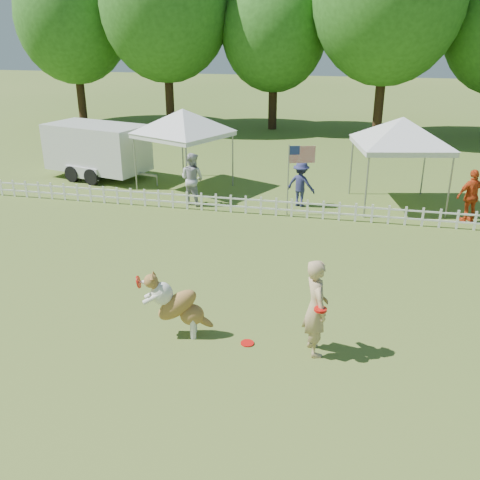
{
  "coord_description": "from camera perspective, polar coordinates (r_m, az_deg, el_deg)",
  "views": [
    {
      "loc": [
        2.23,
        -9.15,
        5.68
      ],
      "look_at": [
        -0.3,
        2.0,
        1.1
      ],
      "focal_mm": 40.0,
      "sensor_mm": 36.0,
      "label": 1
    }
  ],
  "objects": [
    {
      "name": "tree_center_left",
      "position": [
        32.08,
        3.65,
        20.39
      ],
      "size": [
        6.0,
        6.0,
        9.8
      ],
      "primitive_type": null,
      "color": "#255518",
      "rests_on": "ground"
    },
    {
      "name": "spectator_a",
      "position": [
        18.24,
        -5.12,
        6.51
      ],
      "size": [
        1.04,
        0.92,
        1.78
      ],
      "primitive_type": "imported",
      "rotation": [
        0.0,
        0.0,
        2.81
      ],
      "color": "#A5A5AA",
      "rests_on": "ground"
    },
    {
      "name": "tree_left",
      "position": [
        32.64,
        -7.9,
        22.2
      ],
      "size": [
        7.4,
        7.4,
        12.0
      ],
      "primitive_type": null,
      "color": "#255518",
      "rests_on": "ground"
    },
    {
      "name": "canopy_tent_left",
      "position": [
        20.09,
        -5.99,
        9.52
      ],
      "size": [
        3.68,
        3.68,
        2.87
      ],
      "primitive_type": null,
      "rotation": [
        0.0,
        0.0,
        -0.42
      ],
      "color": "silver",
      "rests_on": "ground"
    },
    {
      "name": "picket_fence",
      "position": [
        17.16,
        4.7,
        3.49
      ],
      "size": [
        22.0,
        0.08,
        0.6
      ],
      "primitive_type": null,
      "color": "white",
      "rests_on": "ground"
    },
    {
      "name": "spectator_c",
      "position": [
        17.94,
        23.48,
        4.33
      ],
      "size": [
        1.06,
        0.76,
        1.67
      ],
      "primitive_type": "imported",
      "rotation": [
        0.0,
        0.0,
        3.55
      ],
      "color": "#C43F17",
      "rests_on": "ground"
    },
    {
      "name": "canopy_tent_right",
      "position": [
        18.68,
        16.55,
        7.86
      ],
      "size": [
        3.35,
        3.35,
        2.91
      ],
      "primitive_type": null,
      "rotation": [
        0.0,
        0.0,
        0.21
      ],
      "color": "silver",
      "rests_on": "ground"
    },
    {
      "name": "handler",
      "position": [
        9.87,
        8.1,
        -7.15
      ],
      "size": [
        0.68,
        0.8,
        1.87
      ],
      "primitive_type": "imported",
      "rotation": [
        0.0,
        0.0,
        1.97
      ],
      "color": "tan",
      "rests_on": "ground"
    },
    {
      "name": "tree_far_left",
      "position": [
        35.59,
        -17.28,
        20.64
      ],
      "size": [
        6.6,
        6.6,
        11.0
      ],
      "primitive_type": null,
      "color": "#255518",
      "rests_on": "ground"
    },
    {
      "name": "tree_center_right",
      "position": [
        30.16,
        15.45,
        22.29
      ],
      "size": [
        7.6,
        7.6,
        12.6
      ],
      "primitive_type": null,
      "color": "#255518",
      "rests_on": "ground"
    },
    {
      "name": "ground",
      "position": [
        10.99,
        -0.78,
        -9.27
      ],
      "size": [
        120.0,
        120.0,
        0.0
      ],
      "primitive_type": "plane",
      "color": "#34571B",
      "rests_on": "ground"
    },
    {
      "name": "cargo_trailer",
      "position": [
        22.27,
        -14.96,
        9.19
      ],
      "size": [
        5.31,
        3.31,
        2.17
      ],
      "primitive_type": null,
      "rotation": [
        0.0,
        0.0,
        -0.25
      ],
      "color": "silver",
      "rests_on": "ground"
    },
    {
      "name": "frisbee_on_turf",
      "position": [
        10.47,
        0.79,
        -10.94
      ],
      "size": [
        0.34,
        0.34,
        0.02
      ],
      "primitive_type": "cylinder",
      "rotation": [
        0.0,
        0.0,
        -0.4
      ],
      "color": "red",
      "rests_on": "ground"
    },
    {
      "name": "spectator_b",
      "position": [
        18.12,
        6.51,
        5.95
      ],
      "size": [
        1.12,
        0.85,
        1.53
      ],
      "primitive_type": "imported",
      "rotation": [
        0.0,
        0.0,
        2.82
      ],
      "color": "navy",
      "rests_on": "ground"
    },
    {
      "name": "flag_pole",
      "position": [
        17.06,
        5.15,
        6.34
      ],
      "size": [
        0.87,
        0.34,
        2.29
      ],
      "primitive_type": null,
      "rotation": [
        0.0,
        0.0,
        0.28
      ],
      "color": "gray",
      "rests_on": "ground"
    },
    {
      "name": "dog",
      "position": [
        10.48,
        -6.61,
        -6.9
      ],
      "size": [
        1.36,
        0.71,
        1.34
      ],
      "primitive_type": null,
      "rotation": [
        0.0,
        0.0,
        0.23
      ],
      "color": "brown",
      "rests_on": "ground"
    }
  ]
}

